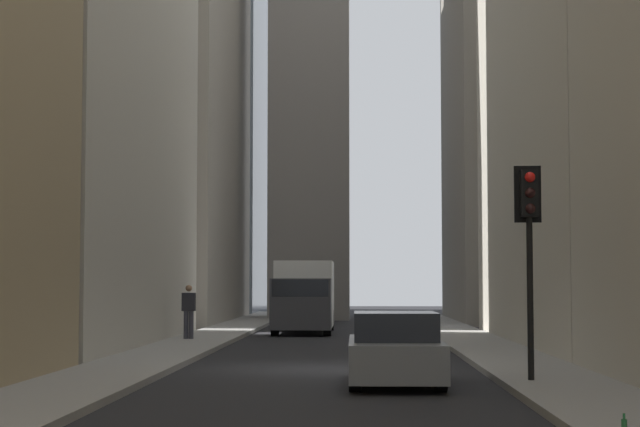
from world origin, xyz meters
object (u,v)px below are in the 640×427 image
at_px(pedestrian, 189,309).
at_px(hatchback_grey, 395,351).
at_px(delivery_truck, 304,296).
at_px(discarded_bottle, 624,427).
at_px(traffic_light_foreground, 529,221).

bearing_deg(pedestrian, hatchback_grey, -156.67).
bearing_deg(hatchback_grey, delivery_truck, 7.32).
relative_size(delivery_truck, discarded_bottle, 23.93).
relative_size(pedestrian, discarded_bottle, 6.57).
xyz_separation_m(hatchback_grey, traffic_light_foreground, (-0.36, -2.57, 2.49)).
distance_m(hatchback_grey, traffic_light_foreground, 3.59).
distance_m(traffic_light_foreground, pedestrian, 17.47).
bearing_deg(discarded_bottle, pedestrian, 21.30).
height_order(delivery_truck, traffic_light_foreground, traffic_light_foreground).
bearing_deg(delivery_truck, traffic_light_foreground, -166.40).
bearing_deg(pedestrian, delivery_truck, -25.63).
height_order(hatchback_grey, discarded_bottle, hatchback_grey).
bearing_deg(pedestrian, discarded_bottle, -158.70).
xyz_separation_m(delivery_truck, discarded_bottle, (-29.69, -5.27, -1.21)).
distance_m(pedestrian, discarded_bottle, 24.10).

